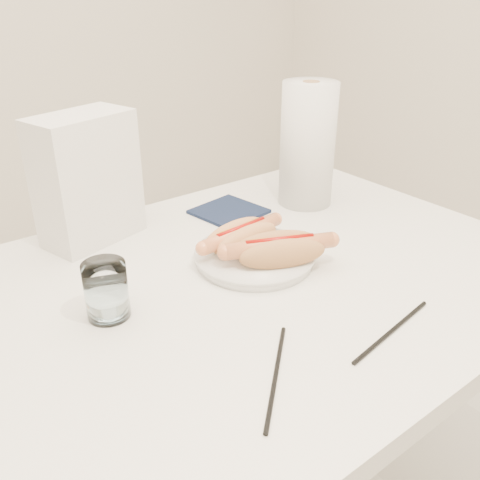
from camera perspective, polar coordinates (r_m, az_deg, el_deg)
table at (r=0.96m, az=-1.22°, el=-7.72°), size 1.20×0.80×0.75m
plate at (r=0.99m, az=1.60°, el=-1.95°), size 0.29×0.29×0.02m
hotdog_left at (r=0.99m, az=0.13°, el=0.36°), size 0.19×0.08×0.05m
hotdog_right at (r=0.94m, az=4.33°, el=-1.09°), size 0.20×0.13×0.05m
water_glass at (r=0.84m, az=-14.39°, el=-5.35°), size 0.07×0.07×0.09m
chopstick_near at (r=0.73m, az=3.92°, el=-14.46°), size 0.16×0.15×0.01m
chopstick_far at (r=0.84m, az=16.25°, el=-9.48°), size 0.21×0.04×0.01m
napkin_box at (r=1.07m, az=-16.36°, el=6.38°), size 0.21×0.15×0.26m
navy_napkin at (r=1.19m, az=-1.23°, el=3.13°), size 0.16×0.16×0.01m
paper_towel_roll at (r=1.22m, az=7.38°, el=10.25°), size 0.15×0.15×0.28m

